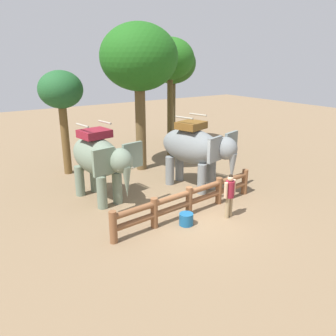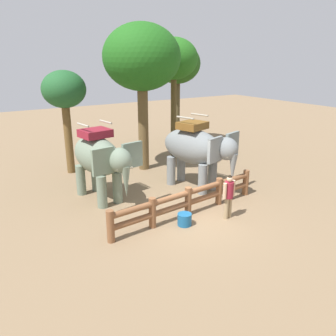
{
  "view_description": "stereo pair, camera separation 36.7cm",
  "coord_description": "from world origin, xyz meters",
  "views": [
    {
      "loc": [
        -6.89,
        -8.55,
        5.42
      ],
      "look_at": [
        0.0,
        1.64,
        1.4
      ],
      "focal_mm": 36.44,
      "sensor_mm": 36.0,
      "label": 1
    },
    {
      "loc": [
        -6.58,
        -8.75,
        5.42
      ],
      "look_at": [
        0.0,
        1.64,
        1.4
      ],
      "focal_mm": 36.44,
      "sensor_mm": 36.0,
      "label": 2
    }
  ],
  "objects": [
    {
      "name": "feed_bucket",
      "position": [
        -0.56,
        -0.29,
        0.21
      ],
      "size": [
        0.48,
        0.48,
        0.41
      ],
      "color": "#19598C",
      "rests_on": "ground"
    },
    {
      "name": "log_fence",
      "position": [
        -0.0,
        0.3,
        0.6
      ],
      "size": [
        6.43,
        0.81,
        1.05
      ],
      "color": "brown",
      "rests_on": "ground"
    },
    {
      "name": "tree_far_left",
      "position": [
        5.44,
        9.2,
        4.94
      ],
      "size": [
        2.84,
        2.84,
        6.25
      ],
      "color": "brown",
      "rests_on": "ground"
    },
    {
      "name": "ground_plane",
      "position": [
        0.0,
        0.0,
        0.0
      ],
      "size": [
        60.0,
        60.0,
        0.0
      ],
      "primitive_type": "plane",
      "color": "#7D6549"
    },
    {
      "name": "tourist_woman_in_black",
      "position": [
        1.03,
        -0.66,
        0.93
      ],
      "size": [
        0.56,
        0.35,
        1.61
      ],
      "color": "#9B845E",
      "rests_on": "ground"
    },
    {
      "name": "elephant_center",
      "position": [
        1.82,
        2.29,
        1.76
      ],
      "size": [
        2.47,
        3.74,
        3.13
      ],
      "color": "slate",
      "rests_on": "ground"
    },
    {
      "name": "tree_back_center",
      "position": [
        -2.08,
        7.26,
        3.86
      ],
      "size": [
        2.01,
        2.01,
        4.87
      ],
      "color": "brown",
      "rests_on": "ground"
    },
    {
      "name": "tree_far_right",
      "position": [
        1.23,
        5.85,
        5.32
      ],
      "size": [
        3.62,
        3.62,
        6.95
      ],
      "color": "brown",
      "rests_on": "ground"
    },
    {
      "name": "tree_deep_back",
      "position": [
        3.72,
        6.93,
        5.24
      ],
      "size": [
        2.54,
        2.54,
        6.42
      ],
      "color": "brown",
      "rests_on": "ground"
    },
    {
      "name": "elephant_near_left",
      "position": [
        -2.09,
        3.2,
        1.73
      ],
      "size": [
        2.06,
        3.64,
        3.08
      ],
      "color": "slate",
      "rests_on": "ground"
    }
  ]
}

